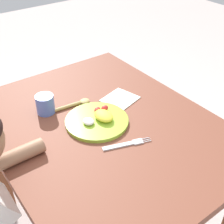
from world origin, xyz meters
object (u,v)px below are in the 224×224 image
plate (98,120)px  spoon (74,104)px  fork (126,144)px  drinking_cup (45,104)px

plate → spoon: (-0.16, -0.02, -0.00)m
plate → fork: plate is taller
plate → fork: size_ratio=1.39×
plate → fork: bearing=1.5°
spoon → drinking_cup: 0.13m
drinking_cup → plate: bearing=35.7°
plate → spoon: plate is taller
plate → drinking_cup: (-0.19, -0.14, 0.03)m
spoon → plate: bearing=-78.6°
fork → spoon: size_ratio=0.98×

